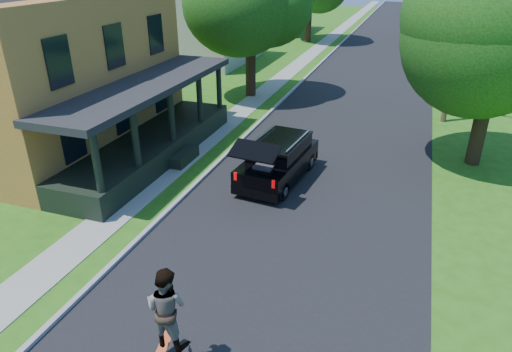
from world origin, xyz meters
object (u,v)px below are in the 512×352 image
(black_suv, at_px, (278,160))
(skateboarder, at_px, (166,307))
(utility_pole_near, at_px, (459,36))
(tree_right_near, at_px, (503,19))

(black_suv, height_order, skateboarder, skateboarder)
(skateboarder, bearing_deg, utility_pole_near, -104.08)
(skateboarder, distance_m, utility_pole_near, 18.78)
(tree_right_near, distance_m, utility_pole_near, 5.22)
(black_suv, distance_m, tree_right_near, 9.25)
(skateboarder, xyz_separation_m, utility_pole_near, (5.50, 17.75, 2.69))
(skateboarder, xyz_separation_m, tree_right_near, (6.46, 12.81, 4.05))
(skateboarder, distance_m, tree_right_near, 14.91)
(skateboarder, height_order, utility_pole_near, utility_pole_near)
(utility_pole_near, bearing_deg, black_suv, -109.19)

